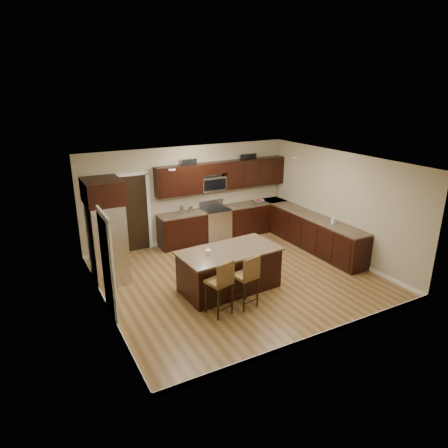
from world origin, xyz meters
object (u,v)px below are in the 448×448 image
stool_mid (247,276)px  island (229,271)px  range (215,224)px  refrigerator (106,230)px  stool_left (221,282)px

stool_mid → island: bearing=75.9°
range → island: bearing=-111.4°
island → stool_mid: (-0.06, -0.85, 0.27)m
stool_mid → refrigerator: size_ratio=0.47×
range → refrigerator: (-3.30, -1.18, 0.73)m
range → island: (-1.12, -2.84, -0.04)m
range → island: 3.06m
refrigerator → island: bearing=-37.4°
stool_mid → refrigerator: 3.33m
range → refrigerator: 3.58m
stool_mid → refrigerator: bearing=120.3°
stool_mid → refrigerator: (-2.12, 2.51, 0.51)m
stool_left → refrigerator: size_ratio=0.48×
range → stool_mid: (-1.18, -3.69, 0.22)m
range → stool_left: 4.09m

